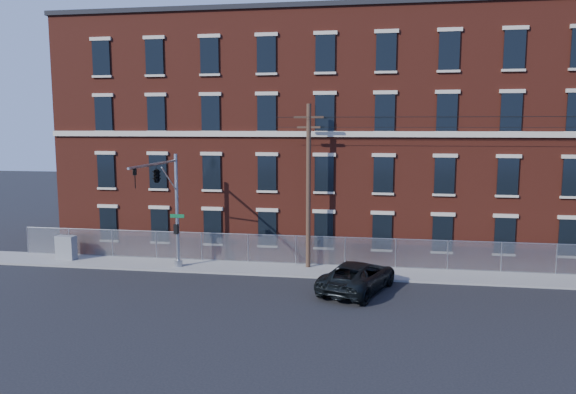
% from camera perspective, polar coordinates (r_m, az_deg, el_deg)
% --- Properties ---
extents(ground, '(140.00, 140.00, 0.00)m').
position_cam_1_polar(ground, '(28.91, -3.23, -10.24)').
color(ground, black).
rests_on(ground, ground).
extents(sidewalk, '(65.00, 3.00, 0.12)m').
position_cam_1_polar(sidewalk, '(33.64, 19.33, -7.99)').
color(sidewalk, gray).
rests_on(sidewalk, ground).
extents(mill_building, '(55.30, 14.32, 16.30)m').
position_cam_1_polar(mill_building, '(41.30, 17.61, 6.24)').
color(mill_building, '#5F2014').
rests_on(mill_building, ground).
extents(chain_link_fence, '(59.06, 0.06, 1.85)m').
position_cam_1_polar(chain_link_fence, '(34.64, 19.02, -5.84)').
color(chain_link_fence, '#A5A8AD').
rests_on(chain_link_fence, ground).
extents(traffic_signal_mast, '(0.90, 6.75, 7.00)m').
position_cam_1_polar(traffic_signal_mast, '(31.60, -13.15, 1.10)').
color(traffic_signal_mast, '#9EA0A5').
rests_on(traffic_signal_mast, ground).
extents(utility_pole_near, '(1.80, 0.28, 10.00)m').
position_cam_1_polar(utility_pole_near, '(32.92, 2.17, 1.45)').
color(utility_pole_near, '#493224').
rests_on(utility_pole_near, ground).
extents(pickup_truck, '(4.56, 6.39, 1.62)m').
position_cam_1_polar(pickup_truck, '(29.51, 7.36, -8.28)').
color(pickup_truck, black).
rests_on(pickup_truck, ground).
extents(utility_cabinet, '(1.30, 0.73, 1.56)m').
position_cam_1_polar(utility_cabinet, '(38.41, -22.33, -4.95)').
color(utility_cabinet, slate).
rests_on(utility_cabinet, sidewalk).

